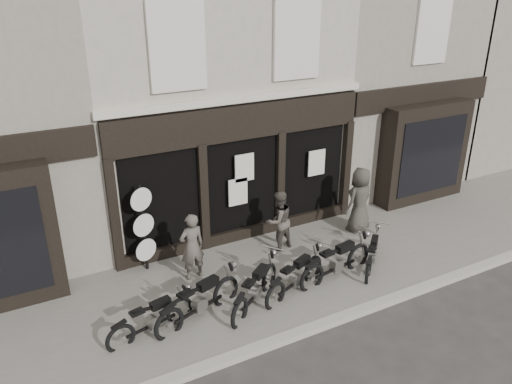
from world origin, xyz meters
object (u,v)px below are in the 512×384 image
motorcycle_4 (337,264)px  motorcycle_3 (296,279)px  motorcycle_0 (152,321)px  motorcycle_2 (256,291)px  man_centre (279,221)px  man_right (360,200)px  man_left (192,247)px  motorcycle_5 (372,256)px  motorcycle_1 (200,304)px  advert_sign_post (144,232)px

motorcycle_4 → motorcycle_3: bearing=172.0°
motorcycle_0 → motorcycle_3: motorcycle_3 is taller
motorcycle_2 → man_centre: size_ratio=1.16×
man_right → man_left: bearing=-12.7°
motorcycle_4 → motorcycle_5: (1.10, -0.02, -0.07)m
motorcycle_1 → motorcycle_2: bearing=-24.2°
motorcycle_0 → man_right: (6.59, 1.61, 0.69)m
motorcycle_4 → motorcycle_5: bearing=-10.4°
motorcycle_1 → advert_sign_post: size_ratio=0.93×
motorcycle_3 → motorcycle_4: (1.20, 0.03, 0.03)m
motorcycle_0 → man_right: size_ratio=1.04×
man_right → man_centre: bearing=-17.9°
motorcycle_0 → man_left: 2.20m
motorcycle_3 → motorcycle_5: bearing=-21.5°
motorcycle_1 → motorcycle_3: bearing=-21.5°
motorcycle_5 → advert_sign_post: 5.71m
motorcycle_1 → motorcycle_2: motorcycle_1 is taller
motorcycle_1 → motorcycle_4: (3.54, -0.08, 0.00)m
motorcycle_2 → man_left: bearing=81.2°
motorcycle_4 → man_centre: man_centre is taller
motorcycle_1 → man_left: man_left is taller
motorcycle_0 → motorcycle_4: size_ratio=0.85×
motorcycle_1 → motorcycle_5: (4.64, -0.10, -0.07)m
motorcycle_4 → man_right: size_ratio=1.22×
motorcycle_2 → man_right: 4.63m
motorcycle_2 → man_centre: 2.61m
motorcycle_2 → advert_sign_post: size_ratio=0.79×
motorcycle_2 → motorcycle_5: (3.35, 0.02, -0.04)m
motorcycle_1 → man_right: (5.54, 1.60, 0.63)m
motorcycle_1 → motorcycle_5: size_ratio=1.40×
man_centre → man_right: man_right is taller
motorcycle_0 → man_left: man_left is taller
motorcycle_0 → motorcycle_2: 2.34m
motorcycle_3 → man_left: 2.56m
motorcycle_0 → advert_sign_post: (0.61, 2.41, 0.79)m
man_right → advert_sign_post: size_ratio=0.79×
motorcycle_5 → man_right: (0.90, 1.70, 0.70)m
motorcycle_4 → advert_sign_post: 4.74m
motorcycle_3 → motorcycle_5: (2.29, 0.01, -0.04)m
motorcycle_3 → motorcycle_4: 1.20m
motorcycle_2 → motorcycle_5: 3.35m
motorcycle_2 → motorcycle_4: bearing=-35.3°
motorcycle_2 → man_right: (4.25, 1.72, 0.65)m
motorcycle_1 → man_left: 1.65m
motorcycle_3 → man_centre: size_ratio=1.25×
motorcycle_4 → motorcycle_5: size_ratio=1.45×
man_left → man_right: size_ratio=0.89×
motorcycle_5 → man_right: size_ratio=0.84×
motorcycle_1 → man_centre: size_ratio=1.36×
motorcycle_2 → man_centre: man_centre is taller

